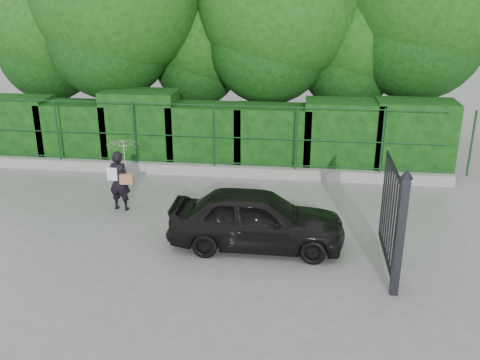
# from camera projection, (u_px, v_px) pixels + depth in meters

# --- Properties ---
(ground) EXTENTS (80.00, 80.00, 0.00)m
(ground) POSITION_uv_depth(u_px,v_px,m) (160.00, 248.00, 11.18)
(ground) COLOR gray
(kerb) EXTENTS (14.00, 0.25, 0.30)m
(kerb) POSITION_uv_depth(u_px,v_px,m) (201.00, 170.00, 15.31)
(kerb) COLOR #9E9E99
(kerb) RESTS_ON ground
(fence) EXTENTS (14.13, 0.06, 1.80)m
(fence) POSITION_uv_depth(u_px,v_px,m) (208.00, 135.00, 14.92)
(fence) COLOR #123D1C
(fence) RESTS_ON kerb
(hedge) EXTENTS (14.20, 1.20, 2.19)m
(hedge) POSITION_uv_depth(u_px,v_px,m) (210.00, 133.00, 15.94)
(hedge) COLOR black
(hedge) RESTS_ON ground
(trees) EXTENTS (17.10, 6.15, 8.08)m
(trees) POSITION_uv_depth(u_px,v_px,m) (253.00, 2.00, 16.62)
(trees) COLOR black
(trees) RESTS_ON ground
(gate) EXTENTS (0.22, 2.33, 2.36)m
(gate) POSITION_uv_depth(u_px,v_px,m) (396.00, 222.00, 9.56)
(gate) COLOR black
(gate) RESTS_ON ground
(woman) EXTENTS (0.85, 0.84, 1.76)m
(woman) POSITION_uv_depth(u_px,v_px,m) (122.00, 164.00, 12.68)
(woman) COLOR black
(woman) RESTS_ON ground
(car) EXTENTS (3.63, 1.46, 1.24)m
(car) POSITION_uv_depth(u_px,v_px,m) (257.00, 219.00, 11.06)
(car) COLOR black
(car) RESTS_ON ground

